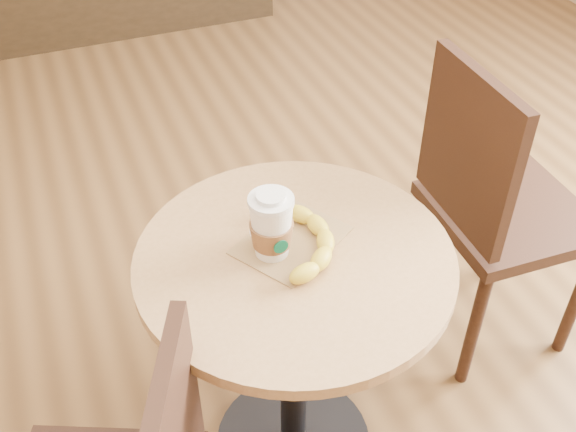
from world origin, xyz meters
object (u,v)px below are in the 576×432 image
at_px(cafe_table, 294,320).
at_px(chair_right, 493,204).
at_px(coffee_cup, 271,228).
at_px(muffin, 269,231).
at_px(banana, 304,236).

bearing_deg(cafe_table, chair_right, 15.44).
relative_size(cafe_table, coffee_cup, 4.62).
bearing_deg(muffin, cafe_table, -52.21).
height_order(coffee_cup, banana, coffee_cup).
height_order(chair_right, muffin, chair_right).
bearing_deg(coffee_cup, cafe_table, -33.83).
distance_m(muffin, banana, 0.08).
bearing_deg(cafe_table, coffee_cup, 149.97).
xyz_separation_m(coffee_cup, muffin, (0.00, 0.03, -0.03)).
bearing_deg(chair_right, cafe_table, 107.79).
height_order(muffin, banana, muffin).
distance_m(cafe_table, muffin, 0.26).
relative_size(coffee_cup, muffin, 1.84).
xyz_separation_m(chair_right, coffee_cup, (-0.74, -0.17, 0.29)).
distance_m(coffee_cup, banana, 0.09).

